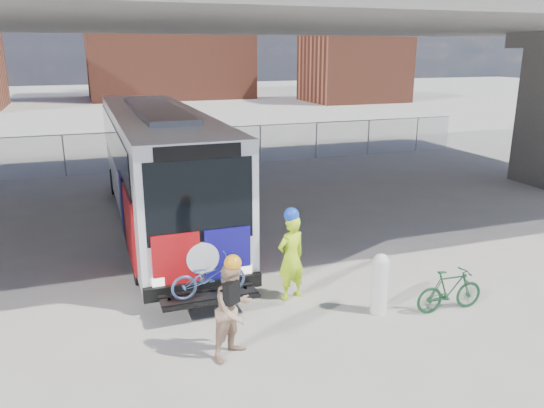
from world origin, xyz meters
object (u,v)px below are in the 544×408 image
bollard (380,281)px  bike_parked (450,290)px  cyclist_hivis (291,255)px  bus (159,158)px  cyclist_tan (234,309)px

bollard → bike_parked: 1.52m
cyclist_hivis → bike_parked: (2.92, -1.70, -0.55)m
bus → cyclist_tan: bus is taller
bus → bollard: (3.39, -7.60, -1.41)m
bus → cyclist_tan: 8.24m
cyclist_tan → bike_parked: 4.75m
cyclist_hivis → bus: bearing=-89.9°
bollard → cyclist_tan: 3.35m
cyclist_tan → bike_parked: cyclist_tan is taller
bus → bike_parked: size_ratio=8.34×
bollard → cyclist_tan: bearing=-170.5°
cyclist_hivis → bike_parked: cyclist_hivis is taller
cyclist_hivis → cyclist_tan: cyclist_hivis is taller
bike_parked → bollard: bearing=75.7°
bollard → cyclist_hivis: 1.97m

